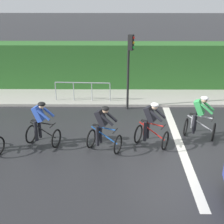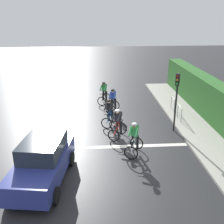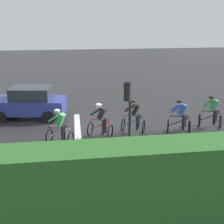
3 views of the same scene
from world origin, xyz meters
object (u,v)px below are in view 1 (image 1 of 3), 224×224
object	(u,v)px
cyclist_second	(41,125)
cyclist_mid	(103,130)
cyclist_trailing	(200,118)
traffic_light_near_crossing	(130,61)
cyclist_fourth	(151,125)
pedestrian_railing_kerbside	(83,88)

from	to	relation	value
cyclist_second	cyclist_mid	distance (m)	2.21
cyclist_trailing	traffic_light_near_crossing	distance (m)	3.91
cyclist_fourth	cyclist_second	bearing A→B (deg)	89.61
cyclist_mid	traffic_light_near_crossing	bearing A→B (deg)	-15.81
cyclist_fourth	traffic_light_near_crossing	bearing A→B (deg)	11.07
cyclist_fourth	traffic_light_near_crossing	size ratio (longest dim) A/B	0.50
cyclist_trailing	pedestrian_railing_kerbside	world-z (taller)	cyclist_trailing
cyclist_second	cyclist_fourth	world-z (taller)	same
cyclist_fourth	cyclist_trailing	bearing A→B (deg)	-71.45
cyclist_mid	traffic_light_near_crossing	size ratio (longest dim) A/B	0.50
cyclist_fourth	pedestrian_railing_kerbside	distance (m)	4.88
pedestrian_railing_kerbside	cyclist_trailing	bearing A→B (deg)	-126.43
cyclist_second	cyclist_trailing	xyz separation A→B (m)	(0.59, -5.69, 0.00)
traffic_light_near_crossing	pedestrian_railing_kerbside	size ratio (longest dim) A/B	1.28
cyclist_second	pedestrian_railing_kerbside	world-z (taller)	cyclist_second
cyclist_second	cyclist_trailing	bearing A→B (deg)	-84.05
cyclist_mid	cyclist_trailing	size ratio (longest dim) A/B	1.00
cyclist_fourth	cyclist_trailing	world-z (taller)	same
traffic_light_near_crossing	pedestrian_railing_kerbside	xyz separation A→B (m)	(0.75, 2.13, -1.47)
cyclist_second	traffic_light_near_crossing	xyz separation A→B (m)	(3.25, -3.20, 1.43)
cyclist_mid	pedestrian_railing_kerbside	size ratio (longest dim) A/B	0.64
pedestrian_railing_kerbside	cyclist_second	bearing A→B (deg)	164.93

